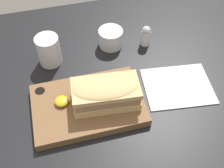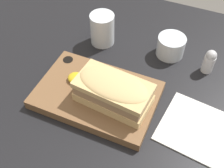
{
  "view_description": "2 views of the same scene",
  "coord_description": "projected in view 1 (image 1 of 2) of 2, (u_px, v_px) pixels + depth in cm",
  "views": [
    {
      "loc": [
        -13.73,
        -44.6,
        68.33
      ],
      "look_at": [
        -1.18,
        3.74,
        8.46
      ],
      "focal_mm": 45.0,
      "sensor_mm": 36.0,
      "label": 1
    },
    {
      "loc": [
        13.11,
        -38.19,
        61.0
      ],
      "look_at": [
        -4.48,
        2.47,
        9.33
      ],
      "focal_mm": 45.0,
      "sensor_mm": 36.0,
      "label": 2
    }
  ],
  "objects": [
    {
      "name": "sandwich",
      "position": [
        106.0,
        92.0,
        0.76
      ],
      "size": [
        19.07,
        11.12,
        7.45
      ],
      "rotation": [
        0.0,
        0.0,
        -0.09
      ],
      "color": "tan",
      "rests_on": "serving_board"
    },
    {
      "name": "salt_shaker",
      "position": [
        146.0,
        35.0,
        0.95
      ],
      "size": [
        3.2,
        3.2,
        7.43
      ],
      "color": "white",
      "rests_on": "dining_table"
    },
    {
      "name": "water_glass",
      "position": [
        49.0,
        52.0,
        0.89
      ],
      "size": [
        7.4,
        7.4,
        9.87
      ],
      "color": "silver",
      "rests_on": "dining_table"
    },
    {
      "name": "serving_board",
      "position": [
        88.0,
        105.0,
        0.8
      ],
      "size": [
        30.97,
        20.57,
        2.73
      ],
      "color": "brown",
      "rests_on": "dining_table"
    },
    {
      "name": "mustard_dollop",
      "position": [
        62.0,
        101.0,
        0.78
      ],
      "size": [
        3.93,
        3.93,
        1.57
      ],
      "color": "gold",
      "rests_on": "serving_board"
    },
    {
      "name": "napkin",
      "position": [
        178.0,
        86.0,
        0.86
      ],
      "size": [
        22.1,
        18.48,
        0.4
      ],
      "rotation": [
        0.0,
        0.0,
        -0.12
      ],
      "color": "white",
      "rests_on": "dining_table"
    },
    {
      "name": "dining_table",
      "position": [
        119.0,
        109.0,
        0.82
      ],
      "size": [
        146.12,
        107.76,
        2.0
      ],
      "color": "black",
      "rests_on": "ground"
    },
    {
      "name": "wine_glass",
      "position": [
        111.0,
        39.0,
        0.96
      ],
      "size": [
        8.26,
        8.26,
        6.19
      ],
      "color": "silver",
      "rests_on": "dining_table"
    }
  ]
}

